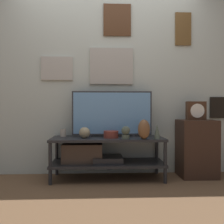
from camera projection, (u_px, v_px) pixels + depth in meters
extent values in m
plane|color=brown|center=(109.00, 186.00, 2.95)|extent=(12.00, 12.00, 0.00)
cube|color=beige|center=(107.00, 73.00, 3.53)|extent=(6.40, 0.06, 2.70)
cube|color=#B2ADA3|center=(111.00, 66.00, 3.49)|extent=(0.58, 0.02, 0.48)
cube|color=#B2BCC6|center=(111.00, 66.00, 3.49)|extent=(0.54, 0.01, 0.45)
cube|color=brown|center=(183.00, 29.00, 3.53)|extent=(0.22, 0.02, 0.44)
cube|color=slate|center=(183.00, 29.00, 3.53)|extent=(0.18, 0.01, 0.40)
cube|color=black|center=(220.00, 108.00, 3.57)|extent=(0.27, 0.02, 0.29)
cube|color=beige|center=(220.00, 108.00, 3.57)|extent=(0.24, 0.01, 0.25)
cube|color=#B7B2A8|center=(57.00, 68.00, 3.46)|extent=(0.41, 0.02, 0.31)
cube|color=white|center=(57.00, 68.00, 3.45)|extent=(0.38, 0.01, 0.27)
cube|color=#4C2D19|center=(117.00, 20.00, 3.49)|extent=(0.37, 0.02, 0.42)
cube|color=beige|center=(117.00, 20.00, 3.48)|extent=(0.33, 0.01, 0.39)
cube|color=#232326|center=(108.00, 139.00, 3.24)|extent=(1.39, 0.52, 0.03)
cube|color=#232326|center=(108.00, 163.00, 3.24)|extent=(1.39, 0.52, 0.03)
cylinder|color=#232326|center=(50.00, 163.00, 2.98)|extent=(0.04, 0.04, 0.51)
cylinder|color=#232326|center=(165.00, 161.00, 3.05)|extent=(0.04, 0.04, 0.51)
cylinder|color=#232326|center=(57.00, 155.00, 3.44)|extent=(0.04, 0.04, 0.51)
cylinder|color=#232326|center=(157.00, 154.00, 3.50)|extent=(0.04, 0.04, 0.51)
cube|color=black|center=(108.00, 159.00, 3.24)|extent=(0.36, 0.36, 0.07)
cube|color=#47382D|center=(82.00, 153.00, 3.23)|extent=(0.49, 0.28, 0.23)
cylinder|color=#333338|center=(90.00, 136.00, 3.35)|extent=(0.05, 0.05, 0.02)
cylinder|color=#333338|center=(134.00, 136.00, 3.37)|extent=(0.05, 0.05, 0.02)
cube|color=#333338|center=(112.00, 113.00, 3.35)|extent=(1.02, 0.04, 0.56)
cube|color=#6B9ED1|center=(112.00, 113.00, 3.34)|extent=(0.98, 0.01, 0.52)
cone|color=#4C5647|center=(157.00, 131.00, 3.10)|extent=(0.08, 0.08, 0.18)
sphere|color=tan|center=(85.00, 133.00, 3.17)|extent=(0.13, 0.13, 0.13)
ellipsoid|color=brown|center=(144.00, 129.00, 3.06)|extent=(0.14, 0.14, 0.23)
cylinder|color=brown|center=(111.00, 134.00, 3.20)|extent=(0.18, 0.18, 0.09)
cylinder|color=#C1B29E|center=(63.00, 133.00, 3.35)|extent=(0.07, 0.07, 0.10)
cylinder|color=#4C5647|center=(126.00, 137.00, 3.08)|extent=(0.09, 0.09, 0.05)
sphere|color=#4C5647|center=(126.00, 130.00, 3.08)|extent=(0.10, 0.10, 0.10)
cube|color=#382319|center=(197.00, 148.00, 3.36)|extent=(0.45, 0.40, 0.73)
cube|color=#422819|center=(196.00, 111.00, 3.35)|extent=(0.24, 0.10, 0.24)
cylinder|color=white|center=(197.00, 111.00, 3.29)|extent=(0.18, 0.01, 0.18)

